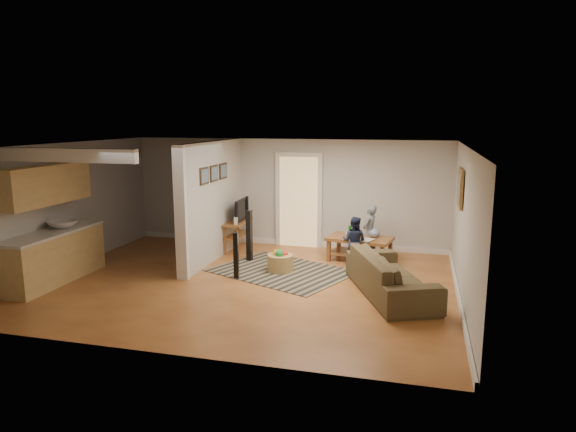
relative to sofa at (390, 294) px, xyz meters
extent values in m
plane|color=brown|center=(-2.60, -0.03, 0.00)|extent=(7.50, 7.50, 0.00)
cube|color=beige|center=(-2.60, 2.97, 1.25)|extent=(7.50, 0.04, 2.50)
cube|color=beige|center=(-6.35, -0.03, 1.25)|extent=(0.04, 6.00, 2.50)
cube|color=beige|center=(1.15, -0.03, 1.25)|extent=(0.04, 6.00, 2.50)
cube|color=white|center=(-2.60, -0.03, 2.50)|extent=(7.50, 6.00, 0.04)
cube|color=beige|center=(-3.80, 1.42, 1.25)|extent=(0.15, 3.10, 2.50)
cube|color=white|center=(-3.80, -0.13, 1.25)|extent=(0.22, 0.10, 2.50)
cube|color=white|center=(-2.60, 2.94, 0.06)|extent=(7.50, 0.04, 0.12)
cube|color=white|center=(1.12, -0.03, 0.06)|extent=(0.04, 6.00, 0.12)
cube|color=#D8B272|center=(-2.30, 2.91, 1.05)|extent=(0.90, 0.06, 2.10)
cube|color=tan|center=(-6.03, -0.83, 0.45)|extent=(0.60, 2.20, 0.90)
cube|color=beige|center=(-6.03, -0.83, 0.92)|extent=(0.64, 2.24, 0.05)
cube|color=tan|center=(-6.05, -0.83, 1.80)|extent=(0.35, 2.00, 0.70)
imported|color=silver|center=(-6.03, -0.53, 0.94)|extent=(0.54, 0.54, 0.19)
cube|color=#322416|center=(-3.71, 0.77, 1.85)|extent=(0.03, 0.40, 0.34)
cube|color=#322416|center=(-3.71, 1.27, 1.85)|extent=(0.03, 0.40, 0.34)
cube|color=#322416|center=(-3.71, 1.77, 1.85)|extent=(0.03, 0.40, 0.34)
cube|color=olive|center=(1.11, 0.97, 1.75)|extent=(0.04, 0.90, 0.68)
cube|color=black|center=(-2.15, 0.82, 0.01)|extent=(3.08, 2.72, 0.01)
imported|color=#423B21|center=(0.00, 0.00, 0.00)|extent=(1.79, 2.57, 0.70)
cube|color=brown|center=(-0.76, 1.97, 0.48)|extent=(1.43, 1.01, 0.07)
cube|color=silver|center=(-0.76, 1.97, 0.48)|extent=(0.89, 0.61, 0.02)
cube|color=brown|center=(-0.76, 1.97, 0.16)|extent=(1.30, 0.88, 0.03)
cube|color=brown|center=(-1.38, 1.79, 0.24)|extent=(0.09, 0.09, 0.48)
cube|color=brown|center=(-0.25, 1.56, 0.24)|extent=(0.09, 0.09, 0.48)
cube|color=brown|center=(-1.26, 2.39, 0.24)|extent=(0.09, 0.09, 0.48)
cube|color=brown|center=(-0.13, 2.16, 0.24)|extent=(0.09, 0.09, 0.48)
imported|color=navy|center=(-0.47, 2.05, 0.51)|extent=(0.26, 0.26, 0.23)
cylinder|color=#135112|center=(-0.95, 1.85, 0.64)|extent=(0.07, 0.07, 0.26)
imported|color=#998C4C|center=(-1.09, 2.24, 0.51)|extent=(0.23, 0.30, 0.03)
imported|color=#66594C|center=(-0.69, 1.74, 0.51)|extent=(0.33, 0.38, 0.02)
cube|color=brown|center=(-3.55, 2.17, 0.66)|extent=(0.46, 1.11, 0.05)
cube|color=brown|center=(-3.55, 2.17, 0.36)|extent=(0.41, 1.02, 0.03)
cylinder|color=brown|center=(-3.67, 1.70, 0.34)|extent=(0.05, 0.05, 0.67)
cylinder|color=brown|center=(-3.71, 2.64, 0.34)|extent=(0.05, 0.05, 0.67)
cylinder|color=brown|center=(-3.39, 1.71, 0.34)|extent=(0.05, 0.05, 0.67)
cylinder|color=brown|center=(-3.43, 2.65, 0.34)|extent=(0.05, 0.05, 0.67)
imported|color=black|center=(-3.53, 2.18, 0.69)|extent=(0.15, 0.89, 0.51)
cylinder|color=white|center=(-3.44, 1.77, 0.77)|extent=(0.09, 0.09, 0.16)
cube|color=black|center=(-2.85, 0.18, 0.44)|extent=(0.10, 0.10, 0.88)
cube|color=black|center=(-3.01, 1.42, 0.54)|extent=(0.12, 0.12, 1.08)
cylinder|color=olive|center=(-2.18, 0.83, 0.17)|extent=(0.51, 0.51, 0.33)
sphere|color=red|center=(-2.11, 0.87, 0.33)|extent=(0.16, 0.16, 0.16)
sphere|color=gold|center=(-2.25, 0.85, 0.35)|extent=(0.16, 0.16, 0.16)
sphere|color=#238E3C|center=(-2.18, 0.76, 0.38)|extent=(0.16, 0.16, 0.16)
imported|color=slate|center=(-0.58, 2.24, 0.00)|extent=(0.41, 0.50, 1.16)
imported|color=#1D233D|center=(-0.82, 1.54, 0.00)|extent=(0.57, 0.49, 1.03)
camera|label=1|loc=(0.42, -8.55, 2.96)|focal=32.00mm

